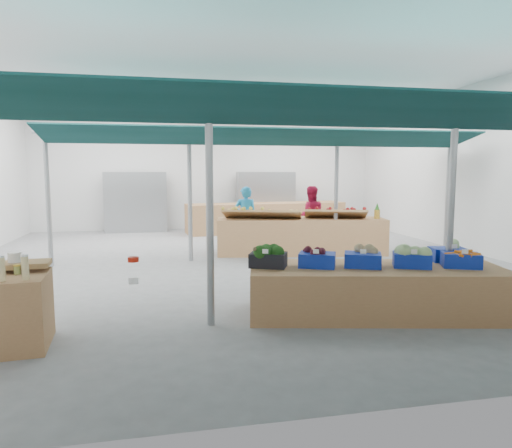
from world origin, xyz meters
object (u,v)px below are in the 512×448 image
(fruit_counter, at_px, (301,236))
(vendor_right, at_px, (310,216))
(crate_stack, at_px, (438,277))
(vendor_left, at_px, (246,217))
(veg_counter, at_px, (376,291))

(fruit_counter, relative_size, vendor_right, 2.50)
(fruit_counter, xyz_separation_m, crate_stack, (1.03, -4.22, -0.11))
(crate_stack, distance_m, vendor_left, 5.79)
(veg_counter, distance_m, fruit_counter, 4.92)
(veg_counter, distance_m, vendor_left, 6.07)
(fruit_counter, xyz_separation_m, vendor_right, (0.60, 1.10, 0.38))
(crate_stack, relative_size, vendor_left, 0.40)
(veg_counter, bearing_deg, vendor_left, 109.46)
(fruit_counter, height_order, crate_stack, fruit_counter)
(veg_counter, relative_size, vendor_right, 2.16)
(fruit_counter, distance_m, vendor_left, 1.67)
(veg_counter, xyz_separation_m, vendor_right, (1.00, 6.00, 0.48))
(veg_counter, xyz_separation_m, crate_stack, (1.43, 0.68, -0.01))
(vendor_left, height_order, vendor_right, same)
(crate_stack, bearing_deg, fruit_counter, 103.73)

